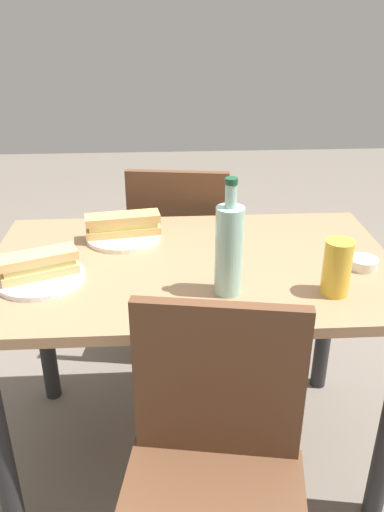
{
  "coord_description": "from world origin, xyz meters",
  "views": [
    {
      "loc": [
        -0.08,
        -1.37,
        1.43
      ],
      "look_at": [
        0.0,
        0.0,
        0.75
      ],
      "focal_mm": 36.73,
      "sensor_mm": 36.0,
      "label": 1
    }
  ],
  "objects": [
    {
      "name": "olive_bowl",
      "position": [
        0.49,
        -0.07,
        0.75
      ],
      "size": [
        0.08,
        0.08,
        0.03
      ],
      "primitive_type": "cylinder",
      "color": "silver",
      "rests_on": "dining_table"
    },
    {
      "name": "knife_near",
      "position": [
        -0.23,
        0.23,
        0.75
      ],
      "size": [
        0.18,
        0.05,
        0.01
      ],
      "color": "silver",
      "rests_on": "plate_near"
    },
    {
      "name": "baguette_sandwich_far",
      "position": [
        -0.42,
        -0.08,
        0.78
      ],
      "size": [
        0.22,
        0.14,
        0.07
      ],
      "color": "tan",
      "rests_on": "plate_far"
    },
    {
      "name": "dining_table",
      "position": [
        0.0,
        0.0,
        0.62
      ],
      "size": [
        1.19,
        0.73,
        0.73
      ],
      "color": "#997251",
      "rests_on": "ground"
    },
    {
      "name": "plate_near",
      "position": [
        -0.21,
        0.18,
        0.74
      ],
      "size": [
        0.24,
        0.24,
        0.01
      ],
      "primitive_type": "cylinder",
      "color": "silver",
      "rests_on": "dining_table"
    },
    {
      "name": "chair_far",
      "position": [
        -0.01,
        0.56,
        0.5
      ],
      "size": [
        0.45,
        0.45,
        0.87
      ],
      "color": "brown",
      "rests_on": "ground"
    },
    {
      "name": "chair_near",
      "position": [
        0.01,
        -0.56,
        0.5
      ],
      "size": [
        0.46,
        0.46,
        0.87
      ],
      "color": "brown",
      "rests_on": "ground"
    },
    {
      "name": "beer_glass",
      "position": [
        0.36,
        -0.2,
        0.81
      ],
      "size": [
        0.07,
        0.07,
        0.15
      ],
      "primitive_type": "cylinder",
      "color": "gold",
      "rests_on": "dining_table"
    },
    {
      "name": "knife_far",
      "position": [
        -0.45,
        -0.04,
        0.75
      ],
      "size": [
        0.15,
        0.11,
        0.01
      ],
      "color": "silver",
      "rests_on": "plate_far"
    },
    {
      "name": "baguette_sandwich_near",
      "position": [
        -0.21,
        0.18,
        0.78
      ],
      "size": [
        0.24,
        0.11,
        0.07
      ],
      "color": "tan",
      "rests_on": "plate_near"
    },
    {
      "name": "water_bottle",
      "position": [
        0.08,
        -0.18,
        0.86
      ],
      "size": [
        0.07,
        0.07,
        0.31
      ],
      "color": "#99C6B7",
      "rests_on": "dining_table"
    },
    {
      "name": "plate_far",
      "position": [
        -0.42,
        -0.08,
        0.74
      ],
      "size": [
        0.24,
        0.24,
        0.01
      ],
      "primitive_type": "cylinder",
      "color": "white",
      "rests_on": "dining_table"
    },
    {
      "name": "ground_plane",
      "position": [
        0.0,
        0.0,
        0.0
      ],
      "size": [
        8.0,
        8.0,
        0.0
      ],
      "primitive_type": "plane",
      "color": "#6B6056"
    }
  ]
}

